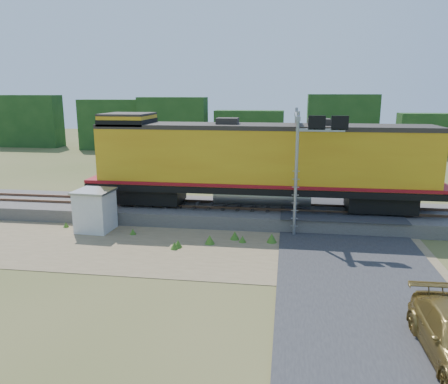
# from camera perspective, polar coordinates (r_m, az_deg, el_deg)

# --- Properties ---
(ground) EXTENTS (140.00, 140.00, 0.00)m
(ground) POSITION_cam_1_polar(r_m,az_deg,el_deg) (21.96, -2.12, -7.83)
(ground) COLOR #475123
(ground) RESTS_ON ground
(ballast) EXTENTS (70.00, 5.00, 0.80)m
(ballast) POSITION_cam_1_polar(r_m,az_deg,el_deg) (27.47, 0.12, -2.66)
(ballast) COLOR slate
(ballast) RESTS_ON ground
(rails) EXTENTS (70.00, 1.54, 0.16)m
(rails) POSITION_cam_1_polar(r_m,az_deg,el_deg) (27.34, 0.12, -1.69)
(rails) COLOR brown
(rails) RESTS_ON ballast
(dirt_shoulder) EXTENTS (26.00, 8.00, 0.03)m
(dirt_shoulder) POSITION_cam_1_polar(r_m,az_deg,el_deg) (22.84, -6.87, -7.05)
(dirt_shoulder) COLOR #8C7754
(dirt_shoulder) RESTS_ON ground
(road) EXTENTS (7.00, 66.00, 0.86)m
(road) POSITION_cam_1_polar(r_m,az_deg,el_deg) (22.54, 16.19, -7.56)
(road) COLOR #38383A
(road) RESTS_ON ground
(tree_line_north) EXTENTS (130.00, 3.00, 6.50)m
(tree_line_north) POSITION_cam_1_polar(r_m,az_deg,el_deg) (58.50, 4.62, 8.25)
(tree_line_north) COLOR #183C15
(tree_line_north) RESTS_ON ground
(weed_clumps) EXTENTS (15.00, 6.20, 0.56)m
(weed_clumps) POSITION_cam_1_polar(r_m,az_deg,el_deg) (22.91, -10.79, -7.16)
(weed_clumps) COLOR #3B681D
(weed_clumps) RESTS_ON ground
(locomotive) EXTENTS (21.52, 3.28, 5.55)m
(locomotive) POSITION_cam_1_polar(r_m,az_deg,el_deg) (26.57, 4.39, 4.05)
(locomotive) COLOR black
(locomotive) RESTS_ON rails
(shed) EXTENTS (2.12, 2.12, 2.39)m
(shed) POSITION_cam_1_polar(r_m,az_deg,el_deg) (25.92, -16.48, -2.30)
(shed) COLOR silver
(shed) RESTS_ON ground
(signal_gantry) EXTENTS (2.70, 6.20, 6.81)m
(signal_gantry) POSITION_cam_1_polar(r_m,az_deg,el_deg) (25.69, 10.23, 6.79)
(signal_gantry) COLOR gray
(signal_gantry) RESTS_ON ground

